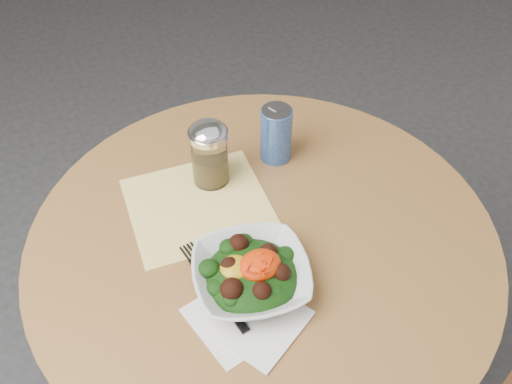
% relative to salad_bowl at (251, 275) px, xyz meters
% --- Properties ---
extents(table, '(0.90, 0.90, 0.75)m').
position_rel_salad_bowl_xyz_m(table, '(0.08, 0.09, -0.23)').
color(table, black).
rests_on(table, ground).
extents(cloth_napkin, '(0.31, 0.29, 0.00)m').
position_rel_salad_bowl_xyz_m(cloth_napkin, '(-0.00, 0.22, -0.03)').
color(cloth_napkin, yellow).
rests_on(cloth_napkin, table).
extents(paper_napkins, '(0.20, 0.20, 0.00)m').
position_rel_salad_bowl_xyz_m(paper_napkins, '(-0.04, -0.06, -0.03)').
color(paper_napkins, white).
rests_on(paper_napkins, table).
extents(salad_bowl, '(0.25, 0.25, 0.08)m').
position_rel_salad_bowl_xyz_m(salad_bowl, '(0.00, 0.00, 0.00)').
color(salad_bowl, silver).
rests_on(salad_bowl, table).
extents(fork, '(0.03, 0.22, 0.00)m').
position_rel_salad_bowl_xyz_m(fork, '(-0.06, 0.03, -0.02)').
color(fork, black).
rests_on(fork, table).
extents(spice_shaker, '(0.08, 0.08, 0.14)m').
position_rel_salad_bowl_xyz_m(spice_shaker, '(0.05, 0.27, 0.04)').
color(spice_shaker, silver).
rests_on(spice_shaker, table).
extents(beverage_can, '(0.07, 0.07, 0.13)m').
position_rel_salad_bowl_xyz_m(beverage_can, '(0.21, 0.27, 0.04)').
color(beverage_can, navy).
rests_on(beverage_can, table).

